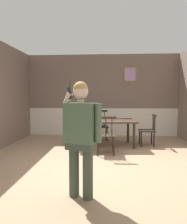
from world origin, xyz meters
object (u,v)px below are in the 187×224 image
(chair_by_doorway, at_px, (148,130))
(person_figure, at_px, (81,132))
(chair_at_table_head, at_px, (100,126))
(dining_table, at_px, (103,123))
(chair_near_window, at_px, (106,135))

(chair_by_doorway, relative_size, person_figure, 0.56)
(chair_by_doorway, bearing_deg, person_figure, 155.75)
(chair_by_doorway, xyz_separation_m, chair_at_table_head, (-1.37, 0.74, 0.01))
(dining_table, relative_size, chair_at_table_head, 2.00)
(chair_near_window, bearing_deg, dining_table, 94.45)
(dining_table, height_order, chair_at_table_head, chair_at_table_head)
(chair_near_window, height_order, chair_at_table_head, chair_at_table_head)
(chair_at_table_head, bearing_deg, person_figure, 82.25)
(chair_at_table_head, bearing_deg, dining_table, 90.15)
(dining_table, bearing_deg, person_figure, -93.92)
(chair_by_doorway, bearing_deg, chair_at_table_head, 61.69)
(dining_table, relative_size, person_figure, 1.18)
(chair_near_window, relative_size, chair_at_table_head, 0.99)
(chair_by_doorway, xyz_separation_m, person_figure, (-1.49, -3.28, 0.46))
(dining_table, height_order, chair_near_window, chair_near_window)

